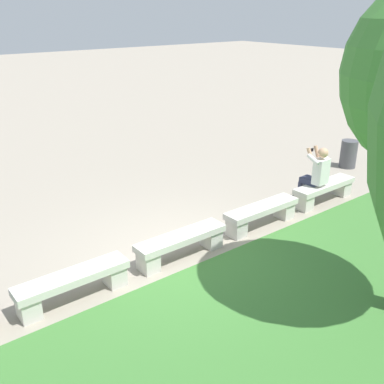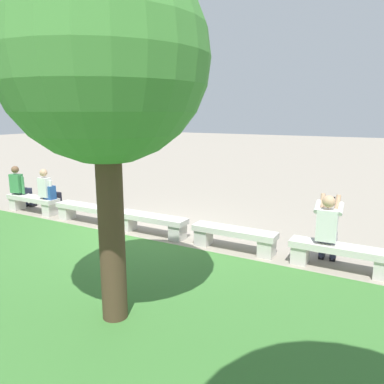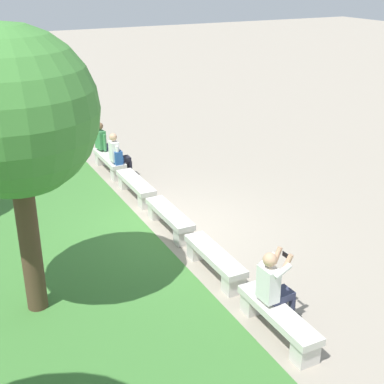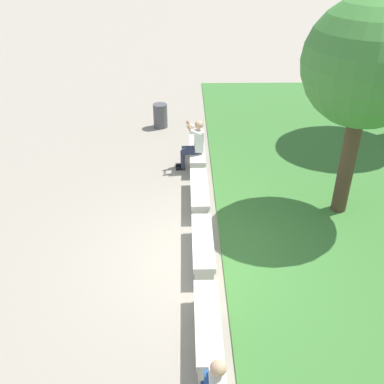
{
  "view_description": "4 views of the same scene",
  "coord_description": "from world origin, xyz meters",
  "px_view_note": "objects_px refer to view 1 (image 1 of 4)",
  "views": [
    {
      "loc": [
        4.06,
        5.52,
        4.06
      ],
      "look_at": [
        -0.63,
        -0.5,
        0.92
      ],
      "focal_mm": 42.0,
      "sensor_mm": 36.0,
      "label": 1
    },
    {
      "loc": [
        -4.73,
        6.61,
        2.69
      ],
      "look_at": [
        -0.89,
        -0.27,
        1.03
      ],
      "focal_mm": 35.0,
      "sensor_mm": 36.0,
      "label": 2
    },
    {
      "loc": [
        -9.42,
        4.2,
        5.24
      ],
      "look_at": [
        -0.62,
        -0.23,
        1.08
      ],
      "focal_mm": 50.0,
      "sensor_mm": 36.0,
      "label": 3
    },
    {
      "loc": [
        6.82,
        -0.33,
        5.64
      ],
      "look_at": [
        -0.75,
        -0.19,
        1.05
      ],
      "focal_mm": 42.0,
      "sensor_mm": 36.0,
      "label": 4
    }
  ],
  "objects_px": {
    "bench_near": "(262,213)",
    "bench_far": "(73,283)",
    "person_photographer": "(316,172)",
    "trash_bin": "(348,154)",
    "bench_main": "(324,190)",
    "bench_mid": "(181,243)"
  },
  "relations": [
    {
      "from": "person_photographer",
      "to": "trash_bin",
      "type": "bearing_deg",
      "value": -160.02
    },
    {
      "from": "bench_far",
      "to": "bench_main",
      "type": "bearing_deg",
      "value": 180.0
    },
    {
      "from": "trash_bin",
      "to": "bench_far",
      "type": "bearing_deg",
      "value": 7.26
    },
    {
      "from": "bench_main",
      "to": "trash_bin",
      "type": "bearing_deg",
      "value": -156.66
    },
    {
      "from": "bench_mid",
      "to": "bench_far",
      "type": "xyz_separation_m",
      "value": [
        1.99,
        0.0,
        0.0
      ]
    },
    {
      "from": "trash_bin",
      "to": "bench_main",
      "type": "bearing_deg",
      "value": 23.34
    },
    {
      "from": "bench_near",
      "to": "bench_far",
      "type": "relative_size",
      "value": 1.0
    },
    {
      "from": "bench_near",
      "to": "person_photographer",
      "type": "height_order",
      "value": "person_photographer"
    },
    {
      "from": "bench_near",
      "to": "person_photographer",
      "type": "xyz_separation_m",
      "value": [
        -1.74,
        -0.08,
        0.44
      ]
    },
    {
      "from": "bench_main",
      "to": "trash_bin",
      "type": "relative_size",
      "value": 2.29
    },
    {
      "from": "bench_mid",
      "to": "trash_bin",
      "type": "distance_m",
      "value": 6.58
    },
    {
      "from": "bench_mid",
      "to": "person_photographer",
      "type": "xyz_separation_m",
      "value": [
        -3.74,
        -0.08,
        0.44
      ]
    },
    {
      "from": "bench_far",
      "to": "person_photographer",
      "type": "height_order",
      "value": "person_photographer"
    },
    {
      "from": "bench_near",
      "to": "bench_far",
      "type": "xyz_separation_m",
      "value": [
        3.99,
        0.0,
        0.0
      ]
    },
    {
      "from": "bench_main",
      "to": "bench_near",
      "type": "xyz_separation_m",
      "value": [
        1.99,
        0.0,
        0.0
      ]
    },
    {
      "from": "bench_main",
      "to": "person_photographer",
      "type": "relative_size",
      "value": 1.3
    },
    {
      "from": "bench_mid",
      "to": "bench_far",
      "type": "relative_size",
      "value": 1.0
    },
    {
      "from": "bench_mid",
      "to": "bench_main",
      "type": "bearing_deg",
      "value": 180.0
    },
    {
      "from": "bench_far",
      "to": "trash_bin",
      "type": "bearing_deg",
      "value": -172.74
    },
    {
      "from": "bench_main",
      "to": "person_photographer",
      "type": "bearing_deg",
      "value": -17.01
    },
    {
      "from": "person_photographer",
      "to": "trash_bin",
      "type": "relative_size",
      "value": 1.76
    },
    {
      "from": "bench_main",
      "to": "person_photographer",
      "type": "xyz_separation_m",
      "value": [
        0.25,
        -0.08,
        0.44
      ]
    }
  ]
}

